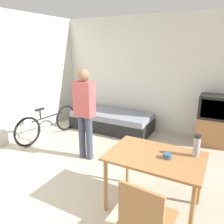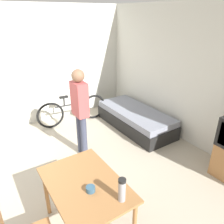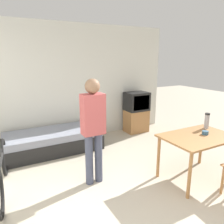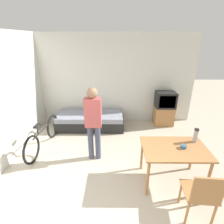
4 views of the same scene
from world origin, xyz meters
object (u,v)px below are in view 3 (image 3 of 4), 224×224
object	(u,v)px
person_standing	(93,125)
mate_bowl	(205,133)
dining_table	(198,141)
bicycle	(2,172)
thermos_flask	(207,120)
daybed	(53,141)
tv	(136,112)

from	to	relation	value
person_standing	mate_bowl	bearing A→B (deg)	-22.62
dining_table	mate_bowl	world-z (taller)	mate_bowl
bicycle	thermos_flask	distance (m)	3.38
dining_table	mate_bowl	size ratio (longest dim) A/B	11.24
dining_table	person_standing	xyz separation A→B (m)	(-1.51, 0.68, 0.31)
daybed	thermos_flask	size ratio (longest dim) A/B	7.33
dining_table	thermos_flask	distance (m)	0.53
tv	mate_bowl	distance (m)	2.44
bicycle	thermos_flask	world-z (taller)	thermos_flask
bicycle	person_standing	world-z (taller)	person_standing
bicycle	thermos_flask	xyz separation A→B (m)	(3.22, -0.86, 0.56)
mate_bowl	thermos_flask	bearing A→B (deg)	36.45
daybed	dining_table	xyz separation A→B (m)	(1.78, -2.20, 0.43)
tv	person_standing	world-z (taller)	person_standing
daybed	person_standing	size ratio (longest dim) A/B	1.20
person_standing	thermos_flask	distance (m)	1.99
dining_table	bicycle	size ratio (longest dim) A/B	0.66
thermos_flask	mate_bowl	size ratio (longest dim) A/B	2.68
tv	bicycle	distance (m)	3.54
mate_bowl	dining_table	bearing A→B (deg)	177.89
daybed	mate_bowl	size ratio (longest dim) A/B	19.68
thermos_flask	mate_bowl	xyz separation A→B (m)	(-0.28, -0.21, -0.12)
daybed	mate_bowl	world-z (taller)	mate_bowl
dining_table	bicycle	bearing A→B (deg)	159.08
daybed	mate_bowl	bearing A→B (deg)	-48.80
daybed	thermos_flask	bearing A→B (deg)	-42.02
daybed	person_standing	distance (m)	1.71
daybed	tv	xyz separation A→B (m)	(2.26, 0.20, 0.32)
person_standing	mate_bowl	distance (m)	1.80
dining_table	thermos_flask	xyz separation A→B (m)	(0.43, 0.20, 0.24)
daybed	dining_table	world-z (taller)	dining_table
tv	thermos_flask	distance (m)	2.22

